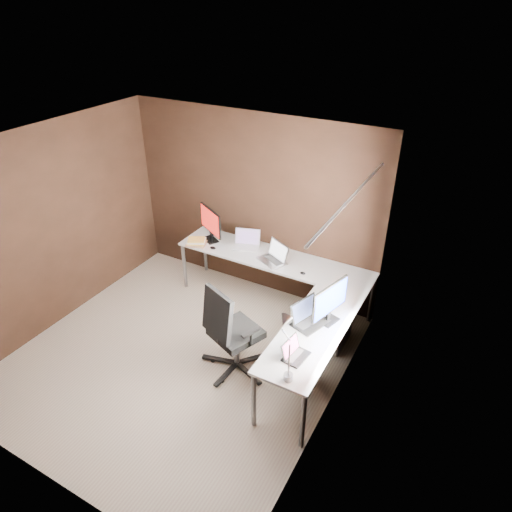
{
  "coord_description": "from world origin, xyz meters",
  "views": [
    {
      "loc": [
        2.74,
        -3.09,
        3.8
      ],
      "look_at": [
        0.52,
        0.95,
        1.05
      ],
      "focal_mm": 32.0,
      "sensor_mm": 36.0,
      "label": 1
    }
  ],
  "objects_px": {
    "monitor_left": "(211,223)",
    "laptop_silver": "(274,257)",
    "drawer_pedestal": "(330,320)",
    "monitor_right": "(330,301)",
    "laptop_white": "(247,243)",
    "wastebasket": "(302,371)",
    "office_chair": "(233,346)",
    "laptop_black_small": "(294,353)",
    "book_stack": "(196,242)",
    "laptop_black_big": "(308,318)",
    "desk_lamp": "(286,339)"
  },
  "relations": [
    {
      "from": "laptop_black_big",
      "to": "laptop_black_small",
      "type": "xyz_separation_m",
      "value": [
        0.09,
        -0.54,
        -0.01
      ]
    },
    {
      "from": "drawer_pedestal",
      "to": "office_chair",
      "type": "bearing_deg",
      "value": -128.39
    },
    {
      "from": "office_chair",
      "to": "book_stack",
      "type": "bearing_deg",
      "value": 159.94
    },
    {
      "from": "monitor_left",
      "to": "laptop_white",
      "type": "relative_size",
      "value": 1.21
    },
    {
      "from": "monitor_left",
      "to": "book_stack",
      "type": "bearing_deg",
      "value": -88.34
    },
    {
      "from": "monitor_left",
      "to": "laptop_black_big",
      "type": "bearing_deg",
      "value": 1.42
    },
    {
      "from": "laptop_white",
      "to": "laptop_black_big",
      "type": "distance_m",
      "value": 1.76
    },
    {
      "from": "desk_lamp",
      "to": "book_stack",
      "type": "bearing_deg",
      "value": 138.46
    },
    {
      "from": "monitor_left",
      "to": "monitor_right",
      "type": "distance_m",
      "value": 2.26
    },
    {
      "from": "monitor_left",
      "to": "wastebasket",
      "type": "height_order",
      "value": "monitor_left"
    },
    {
      "from": "drawer_pedestal",
      "to": "monitor_right",
      "type": "height_order",
      "value": "monitor_right"
    },
    {
      "from": "book_stack",
      "to": "wastebasket",
      "type": "relative_size",
      "value": 0.91
    },
    {
      "from": "monitor_left",
      "to": "laptop_silver",
      "type": "distance_m",
      "value": 1.04
    },
    {
      "from": "laptop_black_small",
      "to": "desk_lamp",
      "type": "xyz_separation_m",
      "value": [
        0.02,
        -0.24,
        0.36
      ]
    },
    {
      "from": "book_stack",
      "to": "laptop_black_small",
      "type": "bearing_deg",
      "value": -32.8
    },
    {
      "from": "monitor_right",
      "to": "laptop_white",
      "type": "bearing_deg",
      "value": 73.92
    },
    {
      "from": "monitor_left",
      "to": "monitor_right",
      "type": "relative_size",
      "value": 0.9
    },
    {
      "from": "monitor_right",
      "to": "office_chair",
      "type": "height_order",
      "value": "monitor_right"
    },
    {
      "from": "laptop_black_small",
      "to": "monitor_right",
      "type": "bearing_deg",
      "value": -0.47
    },
    {
      "from": "drawer_pedestal",
      "to": "monitor_right",
      "type": "xyz_separation_m",
      "value": [
        0.14,
        -0.53,
        0.69
      ]
    },
    {
      "from": "laptop_white",
      "to": "office_chair",
      "type": "bearing_deg",
      "value": -84.35
    },
    {
      "from": "laptop_black_small",
      "to": "book_stack",
      "type": "xyz_separation_m",
      "value": [
        -2.09,
        1.35,
        -0.0
      ]
    },
    {
      "from": "laptop_black_big",
      "to": "laptop_black_small",
      "type": "bearing_deg",
      "value": -152.06
    },
    {
      "from": "desk_lamp",
      "to": "drawer_pedestal",
      "type": "bearing_deg",
      "value": 88.14
    },
    {
      "from": "laptop_black_small",
      "to": "book_stack",
      "type": "distance_m",
      "value": 2.49
    },
    {
      "from": "laptop_white",
      "to": "desk_lamp",
      "type": "height_order",
      "value": "desk_lamp"
    },
    {
      "from": "monitor_right",
      "to": "office_chair",
      "type": "distance_m",
      "value": 1.21
    },
    {
      "from": "laptop_black_big",
      "to": "book_stack",
      "type": "height_order",
      "value": "laptop_black_big"
    },
    {
      "from": "drawer_pedestal",
      "to": "office_chair",
      "type": "distance_m",
      "value": 1.25
    },
    {
      "from": "monitor_right",
      "to": "laptop_black_big",
      "type": "distance_m",
      "value": 0.3
    },
    {
      "from": "desk_lamp",
      "to": "laptop_silver",
      "type": "bearing_deg",
      "value": 115.1
    },
    {
      "from": "drawer_pedestal",
      "to": "laptop_black_big",
      "type": "height_order",
      "value": "laptop_black_big"
    },
    {
      "from": "laptop_black_big",
      "to": "monitor_left",
      "type": "bearing_deg",
      "value": 80.49
    },
    {
      "from": "book_stack",
      "to": "desk_lamp",
      "type": "xyz_separation_m",
      "value": [
        2.11,
        -1.59,
        0.36
      ]
    },
    {
      "from": "laptop_white",
      "to": "wastebasket",
      "type": "relative_size",
      "value": 1.19
    },
    {
      "from": "laptop_black_big",
      "to": "desk_lamp",
      "type": "xyz_separation_m",
      "value": [
        0.11,
        -0.78,
        0.35
      ]
    },
    {
      "from": "laptop_white",
      "to": "laptop_black_small",
      "type": "relative_size",
      "value": 1.39
    },
    {
      "from": "drawer_pedestal",
      "to": "monitor_left",
      "type": "bearing_deg",
      "value": 169.51
    },
    {
      "from": "laptop_white",
      "to": "wastebasket",
      "type": "distance_m",
      "value": 1.97
    },
    {
      "from": "laptop_white",
      "to": "wastebasket",
      "type": "height_order",
      "value": "laptop_white"
    },
    {
      "from": "drawer_pedestal",
      "to": "monitor_right",
      "type": "bearing_deg",
      "value": -74.83
    },
    {
      "from": "drawer_pedestal",
      "to": "wastebasket",
      "type": "relative_size",
      "value": 1.79
    },
    {
      "from": "drawer_pedestal",
      "to": "laptop_black_small",
      "type": "distance_m",
      "value": 1.29
    },
    {
      "from": "monitor_left",
      "to": "laptop_silver",
      "type": "xyz_separation_m",
      "value": [
        1.02,
        -0.07,
        -0.21
      ]
    },
    {
      "from": "monitor_left",
      "to": "laptop_white",
      "type": "distance_m",
      "value": 0.57
    },
    {
      "from": "drawer_pedestal",
      "to": "laptop_black_small",
      "type": "height_order",
      "value": "laptop_black_small"
    },
    {
      "from": "monitor_right",
      "to": "laptop_silver",
      "type": "bearing_deg",
      "value": 68.21
    },
    {
      "from": "laptop_black_big",
      "to": "office_chair",
      "type": "distance_m",
      "value": 0.92
    },
    {
      "from": "book_stack",
      "to": "office_chair",
      "type": "xyz_separation_m",
      "value": [
        1.27,
        -1.13,
        -0.44
      ]
    },
    {
      "from": "laptop_black_big",
      "to": "laptop_silver",
      "type": "bearing_deg",
      "value": 61.59
    }
  ]
}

